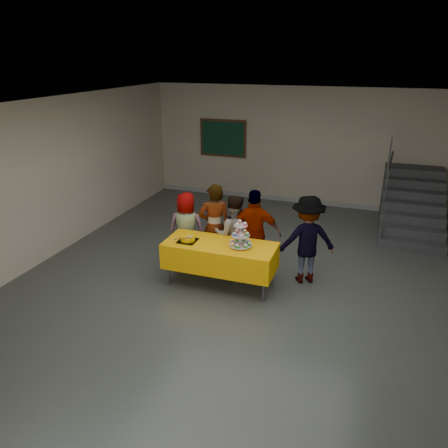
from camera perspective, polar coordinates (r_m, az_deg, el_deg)
The scene contains 11 objects.
room_shell at distance 6.65m, azimuth 3.17°, elevation 7.39°, with size 10.00×10.04×3.02m.
bake_table at distance 7.39m, azimuth -0.52°, elevation -4.11°, with size 1.88×0.78×0.77m.
cupcake_stand at distance 7.13m, azimuth 2.18°, elevation -1.77°, with size 0.38×0.38×0.44m.
bear_cake at distance 7.40m, azimuth -4.77°, elevation -1.83°, with size 0.32×0.36×0.12m.
schoolchild_a at distance 8.14m, azimuth -4.92°, elevation -0.62°, with size 0.68×0.44×1.39m, color slate.
schoolchild_b at distance 7.89m, azimuth -1.23°, elevation -0.39°, with size 0.59×0.39×1.62m, color slate.
schoolchild_c at distance 7.80m, azimuth 1.23°, elevation -1.33°, with size 0.70×0.55×1.45m, color slate.
schoolchild_d at distance 7.68m, azimuth 4.03°, elevation -1.22°, with size 0.93×0.39×1.58m, color slate.
schoolchild_e at distance 7.57m, azimuth 10.78°, elevation -2.03°, with size 1.00×0.58×1.55m, color slate.
staircase at distance 10.84m, azimuth 23.22°, elevation 2.18°, with size 1.30×2.40×2.04m.
noticeboard at distance 12.01m, azimuth -0.14°, elevation 11.14°, with size 1.30×0.05×1.00m.
Camera 1 is at (1.79, -6.18, 3.73)m, focal length 35.00 mm.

